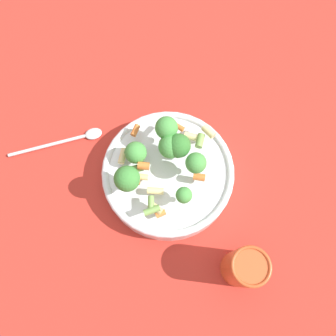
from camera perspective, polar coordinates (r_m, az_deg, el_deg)
ground_plane at (r=0.67m, az=0.00°, el=-1.72°), size 3.00×3.00×0.00m
bowl at (r=0.64m, az=0.00°, el=-0.98°), size 0.25×0.25×0.05m
pasta_salad at (r=0.58m, az=-1.28°, el=1.98°), size 0.19×0.19×0.08m
cup at (r=0.59m, az=13.10°, el=-16.54°), size 0.06×0.06×0.11m
spoon at (r=0.72m, az=-16.31°, el=4.86°), size 0.20×0.06×0.01m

